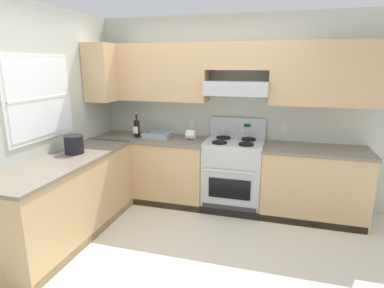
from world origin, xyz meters
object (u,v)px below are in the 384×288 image
paper_towel_roll (191,135)px  wine_bottle (137,127)px  bucket (74,144)px  bowl (157,136)px  stove (233,174)px

paper_towel_roll → wine_bottle: bearing=-174.0°
bucket → bowl: bearing=60.0°
bucket → stove: bearing=30.6°
wine_bottle → paper_towel_roll: 0.78m
wine_bottle → bucket: bearing=-108.4°
stove → bucket: stove is taller
wine_bottle → paper_towel_roll: bearing=6.0°
stove → bucket: bearing=-149.4°
bowl → bucket: 1.21m
wine_bottle → bucket: (-0.32, -0.97, -0.03)m
bowl → bucket: bucket is taller
bowl → bucket: size_ratio=1.63×
bucket → paper_towel_roll: size_ratio=1.80×
stove → wine_bottle: wine_bottle is taller
wine_bottle → bowl: size_ratio=0.95×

